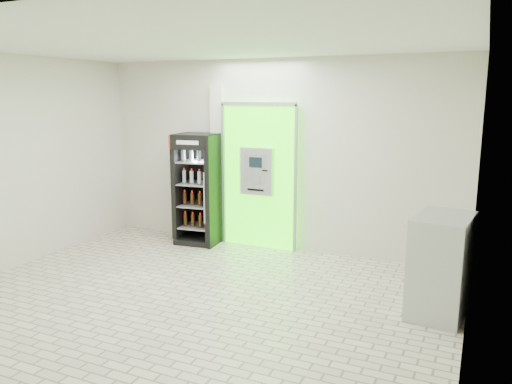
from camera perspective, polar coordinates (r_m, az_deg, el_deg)
The scene contains 7 objects.
ground at distance 6.17m, azimuth -7.30°, elevation -12.33°, with size 6.00×6.00×0.00m, color beige.
room_shell at distance 5.70m, azimuth -7.75°, elevation 4.92°, with size 6.00×6.00×6.00m.
atm_assembly at distance 8.00m, azimuth 0.42°, elevation 1.92°, with size 1.30×0.24×2.33m.
pillar at distance 8.36m, azimuth -4.37°, elevation 3.18°, with size 0.22×0.11×2.60m.
beverage_cooler at distance 8.31m, azimuth -6.51°, elevation 0.13°, with size 0.75×0.69×1.82m.
steel_cabinet at distance 5.99m, azimuth 20.37°, elevation -7.87°, with size 0.67×0.92×1.14m.
exit_sign at distance 6.20m, azimuth 24.33°, elevation 7.14°, with size 0.02×0.22×0.26m.
Camera 1 is at (3.04, -4.79, 2.44)m, focal length 35.00 mm.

